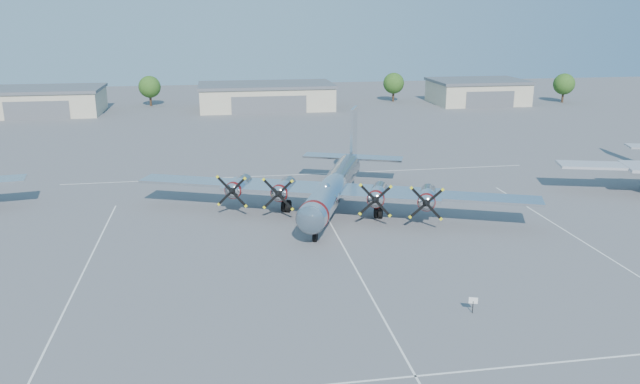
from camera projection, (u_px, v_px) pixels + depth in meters
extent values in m
plane|color=#505053|center=(341.00, 243.00, 57.04)|extent=(260.00, 260.00, 0.00)
cube|color=silver|center=(79.00, 282.00, 48.83)|extent=(0.15, 40.00, 0.01)
cube|color=silver|center=(353.00, 264.00, 52.31)|extent=(0.15, 40.00, 0.01)
cube|color=silver|center=(593.00, 248.00, 55.79)|extent=(0.15, 40.00, 0.01)
cube|color=silver|center=(415.00, 376.00, 36.21)|extent=(60.00, 0.15, 0.01)
cube|color=silver|center=(303.00, 174.00, 80.71)|extent=(60.00, 0.15, 0.01)
cube|color=#BAB094|center=(46.00, 102.00, 126.89)|extent=(22.00, 14.00, 4.80)
cube|color=slate|center=(44.00, 89.00, 126.13)|extent=(22.60, 14.60, 0.60)
cube|color=slate|center=(37.00, 111.00, 120.38)|extent=(12.10, 0.20, 3.60)
cube|color=#BAB094|center=(266.00, 97.00, 134.00)|extent=(28.00, 14.00, 4.80)
cube|color=slate|center=(266.00, 85.00, 133.25)|extent=(28.60, 14.60, 0.60)
cube|color=slate|center=(269.00, 105.00, 127.50)|extent=(15.40, 0.20, 3.60)
cube|color=#BAB094|center=(477.00, 93.00, 141.59)|extent=(20.00, 14.00, 4.80)
cube|color=slate|center=(478.00, 81.00, 140.84)|extent=(20.60, 14.60, 0.60)
cube|color=slate|center=(490.00, 100.00, 135.09)|extent=(11.00, 0.20, 3.60)
cylinder|color=#382619|center=(151.00, 100.00, 137.91)|extent=(0.50, 0.50, 2.80)
sphere|color=#224313|center=(150.00, 87.00, 137.11)|extent=(4.80, 4.80, 4.80)
cylinder|color=#382619|center=(393.00, 96.00, 144.71)|extent=(0.50, 0.50, 2.80)
sphere|color=#224313|center=(394.00, 83.00, 143.91)|extent=(4.80, 4.80, 4.80)
cylinder|color=#382619|center=(563.00, 96.00, 143.14)|extent=(0.50, 0.50, 2.80)
sphere|color=#224313|center=(564.00, 84.00, 142.34)|extent=(4.80, 4.80, 4.80)
cylinder|color=black|center=(473.00, 307.00, 43.65)|extent=(0.07, 0.07, 0.91)
cube|color=white|center=(473.00, 300.00, 43.50)|extent=(0.60, 0.26, 0.46)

